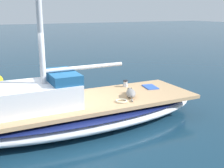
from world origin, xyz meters
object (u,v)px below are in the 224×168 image
(sailboat_main, at_px, (79,112))
(dog_grey, at_px, (131,93))
(coiled_rope, at_px, (121,101))
(deck_towel, at_px, (150,87))
(deck_winch, at_px, (125,84))

(sailboat_main, height_order, dog_grey, dog_grey)
(coiled_rope, bearing_deg, dog_grey, -58.29)
(coiled_rope, xyz_separation_m, deck_towel, (0.83, -1.50, -0.01))
(deck_winch, bearing_deg, dog_grey, 158.15)
(sailboat_main, xyz_separation_m, deck_winch, (0.69, -1.83, 0.42))
(dog_grey, xyz_separation_m, deck_winch, (0.99, -0.40, -0.01))
(dog_grey, height_order, coiled_rope, dog_grey)
(dog_grey, bearing_deg, coiled_rope, 121.71)
(sailboat_main, height_order, deck_towel, deck_towel)
(dog_grey, bearing_deg, deck_towel, -62.28)
(sailboat_main, relative_size, coiled_rope, 22.46)
(deck_towel, bearing_deg, deck_winch, 56.46)
(deck_winch, relative_size, deck_towel, 0.38)
(coiled_rope, bearing_deg, sailboat_main, 59.45)
(dog_grey, distance_m, deck_towel, 1.19)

